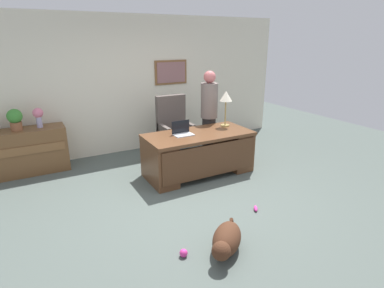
# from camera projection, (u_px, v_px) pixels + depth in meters

# --- Properties ---
(ground_plane) EXTENTS (12.00, 12.00, 0.00)m
(ground_plane) POSITION_uv_depth(u_px,v_px,m) (193.00, 200.00, 4.58)
(ground_plane) COLOR #4C5651
(back_wall) EXTENTS (7.00, 0.16, 2.70)m
(back_wall) POSITION_uv_depth(u_px,v_px,m) (131.00, 85.00, 6.31)
(back_wall) COLOR beige
(back_wall) RESTS_ON ground_plane
(desk) EXTENTS (1.82, 0.85, 0.73)m
(desk) POSITION_uv_depth(u_px,v_px,m) (199.00, 152.00, 5.34)
(desk) COLOR brown
(desk) RESTS_ON ground_plane
(credenza) EXTENTS (1.48, 0.50, 0.79)m
(credenza) POSITION_uv_depth(u_px,v_px,m) (21.00, 152.00, 5.35)
(credenza) COLOR brown
(credenza) RESTS_ON ground_plane
(armchair) EXTENTS (0.60, 0.59, 1.20)m
(armchair) POSITION_uv_depth(u_px,v_px,m) (174.00, 131.00, 6.14)
(armchair) COLOR #564C47
(armchair) RESTS_ON ground_plane
(person_standing) EXTENTS (0.32, 0.32, 1.69)m
(person_standing) POSITION_uv_depth(u_px,v_px,m) (209.00, 114.00, 5.96)
(person_standing) COLOR #262323
(person_standing) RESTS_ON ground_plane
(dog_lying) EXTENTS (0.61, 0.59, 0.30)m
(dog_lying) POSITION_uv_depth(u_px,v_px,m) (226.00, 240.00, 3.40)
(dog_lying) COLOR #472819
(dog_lying) RESTS_ON ground_plane
(laptop) EXTENTS (0.32, 0.22, 0.22)m
(laptop) POSITION_uv_depth(u_px,v_px,m) (182.00, 131.00, 5.17)
(laptop) COLOR #B2B5BA
(laptop) RESTS_ON desk
(desk_lamp) EXTENTS (0.22, 0.22, 0.64)m
(desk_lamp) POSITION_uv_depth(u_px,v_px,m) (226.00, 98.00, 5.53)
(desk_lamp) COLOR #9E8447
(desk_lamp) RESTS_ON desk
(vase_with_flowers) EXTENTS (0.17, 0.17, 0.34)m
(vase_with_flowers) POSITION_uv_depth(u_px,v_px,m) (38.00, 115.00, 5.32)
(vase_with_flowers) COLOR #A6A0C7
(vase_with_flowers) RESTS_ON credenza
(potted_plant) EXTENTS (0.24, 0.24, 0.36)m
(potted_plant) POSITION_uv_depth(u_px,v_px,m) (15.00, 119.00, 5.16)
(potted_plant) COLOR brown
(potted_plant) RESTS_ON credenza
(dog_toy_ball) EXTENTS (0.09, 0.09, 0.09)m
(dog_toy_ball) POSITION_uv_depth(u_px,v_px,m) (184.00, 253.00, 3.37)
(dog_toy_ball) COLOR #D8338C
(dog_toy_ball) RESTS_ON ground_plane
(dog_toy_bone) EXTENTS (0.12, 0.15, 0.05)m
(dog_toy_bone) POSITION_uv_depth(u_px,v_px,m) (256.00, 208.00, 4.29)
(dog_toy_bone) COLOR #D8338C
(dog_toy_bone) RESTS_ON ground_plane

